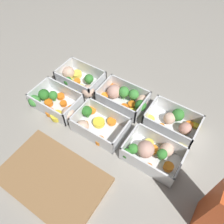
{
  "coord_description": "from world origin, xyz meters",
  "views": [
    {
      "loc": [
        -0.24,
        0.37,
        0.58
      ],
      "look_at": [
        0.0,
        0.0,
        0.02
      ],
      "focal_mm": 35.0,
      "sensor_mm": 36.0,
      "label": 1
    }
  ],
  "objects_px": {
    "container_far_right": "(54,103)",
    "container_near_center": "(126,98)",
    "container_far_center": "(96,124)",
    "container_near_left": "(174,123)",
    "container_near_right": "(79,80)",
    "container_far_left": "(151,152)",
    "juice_carton": "(223,211)"
  },
  "relations": [
    {
      "from": "container_far_right",
      "to": "container_near_center",
      "type": "bearing_deg",
      "value": -141.78
    },
    {
      "from": "container_far_center",
      "to": "container_far_right",
      "type": "height_order",
      "value": "same"
    },
    {
      "from": "container_near_left",
      "to": "container_near_center",
      "type": "xyz_separation_m",
      "value": [
        0.18,
        -0.0,
        0.0
      ]
    },
    {
      "from": "container_near_center",
      "to": "container_far_center",
      "type": "height_order",
      "value": "same"
    },
    {
      "from": "container_near_right",
      "to": "container_far_left",
      "type": "xyz_separation_m",
      "value": [
        -0.35,
        0.12,
        0.0
      ]
    },
    {
      "from": "container_near_right",
      "to": "container_far_left",
      "type": "distance_m",
      "value": 0.37
    },
    {
      "from": "container_far_left",
      "to": "container_near_left",
      "type": "bearing_deg",
      "value": -96.24
    },
    {
      "from": "container_near_right",
      "to": "container_near_left",
      "type": "bearing_deg",
      "value": -177.84
    },
    {
      "from": "container_near_left",
      "to": "container_far_right",
      "type": "xyz_separation_m",
      "value": [
        0.37,
        0.15,
        0.0
      ]
    },
    {
      "from": "container_near_right",
      "to": "container_far_left",
      "type": "relative_size",
      "value": 1.11
    },
    {
      "from": "container_near_left",
      "to": "juice_carton",
      "type": "bearing_deg",
      "value": 130.05
    },
    {
      "from": "container_near_left",
      "to": "container_near_center",
      "type": "bearing_deg",
      "value": -1.09
    },
    {
      "from": "container_far_center",
      "to": "container_far_right",
      "type": "bearing_deg",
      "value": 3.1
    },
    {
      "from": "container_near_right",
      "to": "juice_carton",
      "type": "bearing_deg",
      "value": 159.92
    },
    {
      "from": "container_near_center",
      "to": "container_near_right",
      "type": "relative_size",
      "value": 0.95
    },
    {
      "from": "container_near_center",
      "to": "container_far_left",
      "type": "bearing_deg",
      "value": 140.41
    },
    {
      "from": "container_near_left",
      "to": "container_far_right",
      "type": "height_order",
      "value": "same"
    },
    {
      "from": "container_far_center",
      "to": "container_far_left",
      "type": "bearing_deg",
      "value": -178.96
    },
    {
      "from": "container_near_left",
      "to": "container_far_left",
      "type": "distance_m",
      "value": 0.13
    },
    {
      "from": "container_near_left",
      "to": "juice_carton",
      "type": "height_order",
      "value": "juice_carton"
    },
    {
      "from": "container_near_center",
      "to": "container_near_right",
      "type": "height_order",
      "value": "same"
    },
    {
      "from": "container_near_left",
      "to": "container_near_right",
      "type": "relative_size",
      "value": 0.99
    },
    {
      "from": "container_far_center",
      "to": "container_near_left",
      "type": "bearing_deg",
      "value": -146.16
    },
    {
      "from": "container_far_right",
      "to": "juice_carton",
      "type": "distance_m",
      "value": 0.56
    },
    {
      "from": "container_near_center",
      "to": "container_far_left",
      "type": "distance_m",
      "value": 0.22
    },
    {
      "from": "container_near_center",
      "to": "container_far_left",
      "type": "xyz_separation_m",
      "value": [
        -0.17,
        0.14,
        -0.0
      ]
    },
    {
      "from": "container_near_left",
      "to": "juice_carton",
      "type": "distance_m",
      "value": 0.29
    },
    {
      "from": "container_near_left",
      "to": "container_far_center",
      "type": "height_order",
      "value": "same"
    },
    {
      "from": "container_far_left",
      "to": "container_far_right",
      "type": "xyz_separation_m",
      "value": [
        0.36,
        0.01,
        -0.0
      ]
    },
    {
      "from": "container_far_left",
      "to": "container_far_right",
      "type": "bearing_deg",
      "value": 2.0
    },
    {
      "from": "container_near_center",
      "to": "juice_carton",
      "type": "relative_size",
      "value": 0.83
    },
    {
      "from": "container_far_left",
      "to": "container_near_center",
      "type": "bearing_deg",
      "value": -39.59
    }
  ]
}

